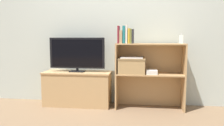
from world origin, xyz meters
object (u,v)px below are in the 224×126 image
(tv, at_px, (77,54))
(baby_monitor, at_px, (181,39))
(laptop, at_px, (132,57))
(magazine_stack, at_px, (152,72))
(book_ivory, at_px, (127,34))
(book_maroon, at_px, (119,35))
(book_olive, at_px, (131,36))
(book_mustard, at_px, (129,36))
(book_tan, at_px, (121,37))
(tv_stand, at_px, (78,88))
(book_teal, at_px, (124,35))
(book_charcoal, at_px, (133,36))
(storage_basket_left, at_px, (132,65))

(tv, height_order, baby_monitor, baby_monitor)
(laptop, xyz_separation_m, magazine_stack, (0.28, -0.03, -0.20))
(book_ivory, xyz_separation_m, baby_monitor, (0.75, 0.06, -0.07))
(book_ivory, bearing_deg, magazine_stack, 2.20)
(book_maroon, bearing_deg, tv, 172.88)
(book_olive, bearing_deg, tv, 174.41)
(book_mustard, bearing_deg, tv, 174.21)
(book_ivory, relative_size, book_olive, 1.27)
(book_tan, height_order, baby_monitor, book_tan)
(book_olive, bearing_deg, book_maroon, 180.00)
(book_olive, relative_size, laptop, 0.65)
(tv, relative_size, baby_monitor, 5.76)
(book_mustard, bearing_deg, book_maroon, 180.00)
(tv_stand, height_order, book_olive, book_olive)
(book_maroon, distance_m, book_teal, 0.08)
(tv_stand, distance_m, book_maroon, 1.03)
(book_ivory, height_order, book_charcoal, book_ivory)
(storage_basket_left, height_order, magazine_stack, storage_basket_left)
(book_maroon, xyz_separation_m, laptop, (0.19, 0.04, -0.32))
(book_maroon, xyz_separation_m, book_teal, (0.08, 0.00, 0.00))
(laptop, distance_m, magazine_stack, 0.35)
(storage_basket_left, bearing_deg, magazine_stack, -6.15)
(book_teal, distance_m, magazine_stack, 0.66)
(book_maroon, height_order, storage_basket_left, book_maroon)
(tv, distance_m, baby_monitor, 1.51)
(tv_stand, relative_size, tv, 1.22)
(tv, bearing_deg, laptop, -2.42)
(magazine_stack, bearing_deg, book_teal, -178.00)
(book_maroon, xyz_separation_m, book_olive, (0.17, 0.00, -0.02))
(book_tan, height_order, magazine_stack, book_tan)
(baby_monitor, xyz_separation_m, magazine_stack, (-0.40, -0.05, -0.46))
(book_tan, bearing_deg, book_ivory, 0.00)
(tv_stand, bearing_deg, book_charcoal, -5.51)
(tv, relative_size, book_teal, 3.43)
(book_olive, relative_size, storage_basket_left, 0.53)
(storage_basket_left, bearing_deg, book_mustard, -132.73)
(book_olive, distance_m, book_charcoal, 0.03)
(tv_stand, xyz_separation_m, baby_monitor, (1.50, -0.02, 0.74))
(book_ivory, distance_m, book_charcoal, 0.09)
(baby_monitor, distance_m, storage_basket_left, 0.77)
(book_tan, height_order, laptop, book_tan)
(book_tan, height_order, book_olive, book_olive)
(book_teal, distance_m, book_ivory, 0.04)
(tv, relative_size, book_mustard, 4.03)
(book_tan, distance_m, book_ivory, 0.09)
(book_mustard, relative_size, baby_monitor, 1.43)
(tv, relative_size, storage_basket_left, 2.17)
(book_olive, xyz_separation_m, baby_monitor, (0.69, 0.06, -0.04))
(book_teal, distance_m, book_olive, 0.10)
(tv_stand, height_order, book_maroon, book_maroon)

